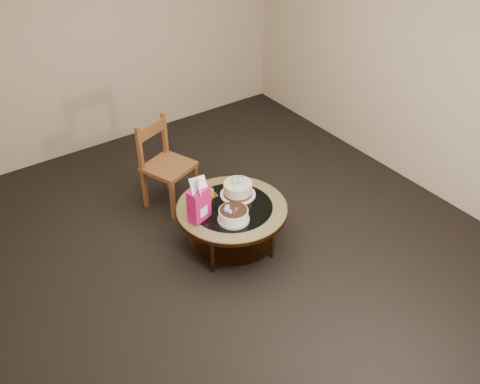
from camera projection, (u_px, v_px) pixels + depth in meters
ground at (232, 245)px, 5.09m from camera, size 5.00×5.00×0.00m
room_walls at (231, 96)px, 4.19m from camera, size 4.52×5.02×2.61m
coffee_table at (232, 213)px, 4.87m from camera, size 1.02×1.02×0.46m
decorated_cake at (233, 215)px, 4.62m from camera, size 0.28×0.28×0.16m
cream_cake at (238, 189)px, 4.92m from camera, size 0.33×0.33×0.21m
gift_bag at (199, 200)px, 4.57m from camera, size 0.22×0.19×0.40m
pillar_candle at (211, 194)px, 4.93m from camera, size 0.12×0.12×0.09m
dining_chair at (165, 164)px, 5.36m from camera, size 0.56×0.56×0.94m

